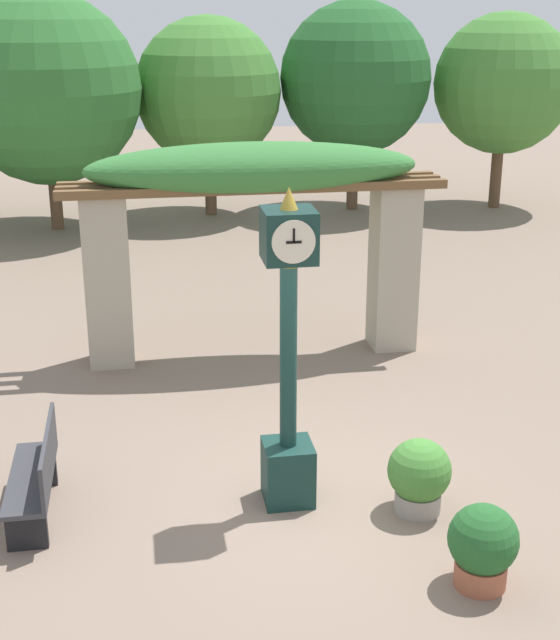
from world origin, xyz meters
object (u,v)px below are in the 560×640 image
Objects in this scene: pedestal_clock at (288,366)px; potted_plant_near_right at (419,475)px; park_bench at (37,476)px; potted_plant_near_left at (483,545)px.

potted_plant_near_right is at bearing -18.72° from pedestal_clock.
potted_plant_near_right is 0.53× the size of park_bench.
pedestal_clock is 2.46m from potted_plant_near_left.
pedestal_clock is 4.20× the size of potted_plant_near_right.
pedestal_clock is 4.20× the size of potted_plant_near_left.
potted_plant_near_left is (1.42, -1.69, -1.08)m from pedestal_clock.
pedestal_clock is 2.71m from park_bench.
park_bench reaches higher than potted_plant_near_right.
pedestal_clock reaches higher than potted_plant_near_left.
park_bench is at bearing 171.81° from potted_plant_near_right.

